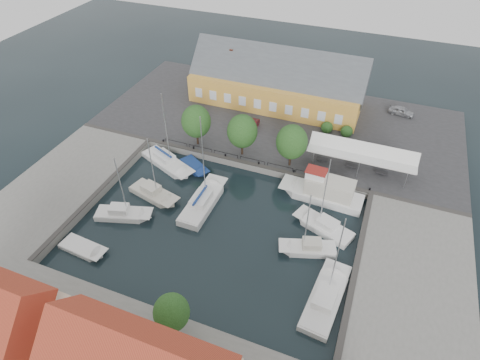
# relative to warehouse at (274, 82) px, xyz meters

# --- Properties ---
(ground) EXTENTS (140.00, 140.00, 0.00)m
(ground) POSITION_rel_warehouse_xyz_m (2.60, -28.36, -4.43)
(ground) COLOR black
(ground) RESTS_ON ground
(north_quay) EXTENTS (56.00, 26.00, 1.00)m
(north_quay) POSITION_rel_warehouse_xyz_m (2.60, -5.36, -3.93)
(north_quay) COLOR #2D2D30
(north_quay) RESTS_ON ground
(west_quay) EXTENTS (12.00, 24.00, 1.00)m
(west_quay) POSITION_rel_warehouse_xyz_m (-19.40, -30.36, -3.93)
(west_quay) COLOR slate
(west_quay) RESTS_ON ground
(east_quay) EXTENTS (12.00, 24.00, 1.00)m
(east_quay) POSITION_rel_warehouse_xyz_m (24.60, -30.36, -3.93)
(east_quay) COLOR slate
(east_quay) RESTS_ON ground
(quay_edge_fittings) EXTENTS (56.00, 24.72, 0.40)m
(quay_edge_fittings) POSITION_rel_warehouse_xyz_m (2.62, -23.61, -3.37)
(quay_edge_fittings) COLOR #383533
(quay_edge_fittings) RESTS_ON north_quay
(warehouse) EXTENTS (28.56, 14.00, 9.55)m
(warehouse) POSITION_rel_warehouse_xyz_m (0.00, 0.00, 0.00)
(warehouse) COLOR gold
(warehouse) RESTS_ON north_quay
(tent_canopy) EXTENTS (14.00, 4.00, 2.83)m
(tent_canopy) POSITION_rel_warehouse_xyz_m (16.60, -13.86, -0.74)
(tent_canopy) COLOR white
(tent_canopy) RESTS_ON north_quay
(quay_trees) EXTENTS (18.20, 4.20, 6.30)m
(quay_trees) POSITION_rel_warehouse_xyz_m (0.60, -16.36, 0.45)
(quay_trees) COLOR black
(quay_trees) RESTS_ON north_quay
(car_silver) EXTENTS (4.28, 2.28, 1.39)m
(car_silver) POSITION_rel_warehouse_xyz_m (20.87, 3.10, -2.74)
(car_silver) COLOR #A2A4A9
(car_silver) RESTS_ON north_quay
(car_red) EXTENTS (1.41, 3.71, 1.21)m
(car_red) POSITION_rel_warehouse_xyz_m (-0.26, -9.67, -2.82)
(car_red) COLOR #52121A
(car_red) RESTS_ON north_quay
(center_sailboat) EXTENTS (2.92, 9.59, 13.00)m
(center_sailboat) POSITION_rel_warehouse_xyz_m (-0.64, -26.97, -4.06)
(center_sailboat) COLOR white
(center_sailboat) RESTS_ON ground
(trawler) EXTENTS (10.92, 3.64, 5.00)m
(trawler) POSITION_rel_warehouse_xyz_m (13.33, -20.24, -3.41)
(trawler) COLOR white
(trawler) RESTS_ON ground
(east_boat_a) EXTENTS (7.69, 4.86, 10.60)m
(east_boat_a) POSITION_rel_warehouse_xyz_m (14.52, -25.53, -4.17)
(east_boat_a) COLOR white
(east_boat_a) RESTS_ON ground
(east_boat_b) EXTENTS (6.69, 3.98, 9.07)m
(east_boat_b) POSITION_rel_warehouse_xyz_m (13.59, -29.39, -4.17)
(east_boat_b) COLOR white
(east_boat_b) RESTS_ON ground
(east_boat_c) EXTENTS (3.71, 9.33, 11.54)m
(east_boat_c) POSITION_rel_warehouse_xyz_m (16.67, -35.16, -4.17)
(east_boat_c) COLOR white
(east_boat_c) RESTS_ON ground
(west_boat_a) EXTENTS (9.40, 5.98, 12.13)m
(west_boat_a) POSITION_rel_warehouse_xyz_m (-8.96, -21.26, -4.16)
(west_boat_a) COLOR white
(west_boat_a) RESTS_ON ground
(west_boat_b) EXTENTS (7.32, 4.01, 9.80)m
(west_boat_b) POSITION_rel_warehouse_xyz_m (-7.33, -27.73, -4.17)
(west_boat_b) COLOR beige
(west_boat_b) RESTS_ON ground
(west_boat_c) EXTENTS (7.21, 4.13, 9.61)m
(west_boat_c) POSITION_rel_warehouse_xyz_m (-8.93, -32.33, -4.17)
(west_boat_c) COLOR white
(west_boat_c) RESTS_ON ground
(launch_sw) EXTENTS (5.80, 2.56, 0.98)m
(launch_sw) POSITION_rel_warehouse_xyz_m (-10.15, -38.41, -4.34)
(launch_sw) COLOR white
(launch_sw) RESTS_ON ground
(launch_nw) EXTENTS (5.35, 4.33, 0.88)m
(launch_nw) POSITION_rel_warehouse_xyz_m (-5.06, -20.47, -4.34)
(launch_nw) COLOR navy
(launch_nw) RESTS_ON ground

